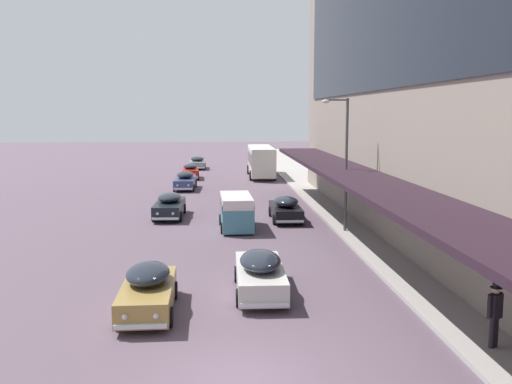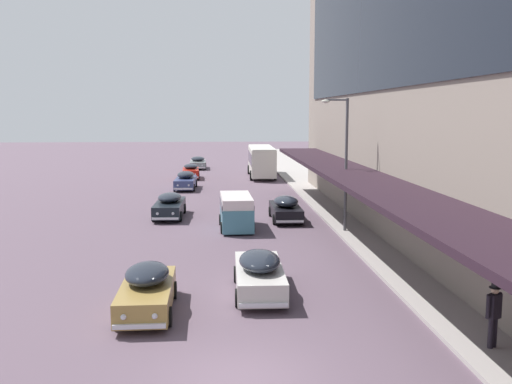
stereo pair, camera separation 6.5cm
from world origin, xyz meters
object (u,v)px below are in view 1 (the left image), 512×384
Objects in this scene: transit_bus_kerbside_front at (261,160)px; sedan_trailing_mid at (185,180)px; pedestrian_at_kerb at (495,312)px; sedan_oncoming_rear at (286,208)px; sedan_second_mid at (260,273)px; vw_van at (236,210)px; sedan_far_back at (170,205)px; sedan_lead_near at (197,163)px; sedan_trailing_near at (190,171)px; sedan_second_near at (148,289)px; street_lamp at (344,155)px.

sedan_trailing_mid is at bearing -129.26° from transit_bus_kerbside_front.
sedan_oncoming_rear is at bearing 99.71° from pedestrian_at_kerb.
vw_van is at bearing 92.25° from sedan_second_mid.
sedan_trailing_mid reaches higher than sedan_far_back.
sedan_lead_near is at bearing 100.57° from pedestrian_at_kerb.
sedan_trailing_near is at bearing 89.10° from sedan_far_back.
transit_bus_kerbside_front is 1.97× the size of sedan_oncoming_rear.
sedan_trailing_mid is (-0.44, -18.67, 0.04)m from sedan_lead_near.
transit_bus_kerbside_front is at bearing 89.22° from sedan_oncoming_rear.
sedan_trailing_mid is 1.09× the size of vw_van.
sedan_second_near is at bearing -89.17° from sedan_trailing_mid.
transit_bus_kerbside_front reaches higher than sedan_oncoming_rear.
sedan_lead_near is at bearing 88.64° from sedan_trailing_mid.
sedan_lead_near is at bearing 101.09° from sedan_oncoming_rear.
sedan_trailing_mid is at bearing 116.97° from street_lamp.
street_lamp reaches higher than sedan_oncoming_rear.
transit_bus_kerbside_front is 26.88m from vw_van.
sedan_second_near is 2.50× the size of pedestrian_at_kerb.
transit_bus_kerbside_front is 7.47m from sedan_trailing_near.
street_lamp is at bearing -63.03° from sedan_trailing_mid.
sedan_second_mid is at bearing 137.19° from pedestrian_at_kerb.
sedan_second_near is 17.51m from sedan_oncoming_rear.
sedan_far_back is 5.72m from vw_van.
sedan_trailing_near reaches higher than sedan_lead_near.
sedan_trailing_mid is 37.01m from pedestrian_at_kerb.
sedan_far_back is at bearing 116.39° from pedestrian_at_kerb.
sedan_second_near is 1.01× the size of vw_van.
sedan_trailing_near is at bearing 106.62° from sedan_oncoming_rear.
vw_van reaches higher than sedan_lead_near.
sedan_second_near is 0.93× the size of sedan_trailing_mid.
sedan_trailing_near is 0.95× the size of vw_van.
sedan_trailing_mid is 2.70× the size of pedestrian_at_kerb.
sedan_second_mid is 30.08m from sedan_trailing_mid.
sedan_second_mid is (3.93, 1.71, 0.01)m from sedan_second_near.
sedan_far_back is 13.67m from sedan_trailing_mid.
vw_van is (-3.18, -2.29, 0.33)m from sedan_oncoming_rear.
street_lamp is at bearing -16.22° from vw_van.
sedan_trailing_mid is 21.92m from street_lamp.
sedan_second_near is 0.97× the size of sedan_oncoming_rear.
sedan_trailing_mid is (-4.39, 29.76, -0.02)m from sedan_second_mid.
pedestrian_at_kerb is at bearing -80.29° from sedan_oncoming_rear.
sedan_far_back is 17.83m from sedan_second_near.
vw_van is (3.83, -25.79, 0.34)m from sedan_trailing_near.
sedan_lead_near is at bearing 95.47° from vw_van.
sedan_far_back is 32.34m from sedan_lead_near.
sedan_oncoming_rear is (6.64, 16.21, -0.02)m from sedan_second_near.
vw_van is 0.63× the size of street_lamp.
sedan_trailing_near is 0.60× the size of street_lamp.
vw_van reaches higher than sedan_second_near.
sedan_trailing_mid is at bearing 102.56° from vw_van.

